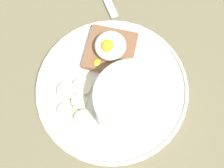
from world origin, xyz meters
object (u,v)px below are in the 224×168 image
at_px(oatmeal_bowl, 132,101).
at_px(banana_slice_back, 66,91).
at_px(banana_slice_right, 79,101).
at_px(toast_slice, 111,51).
at_px(banana_slice_left, 66,111).
at_px(banana_slice_inner, 84,119).
at_px(poached_egg, 110,46).
at_px(banana_slice_front, 82,87).

xyz_separation_m(oatmeal_bowl, banana_slice_back, (0.02, -0.12, -0.03)).
bearing_deg(oatmeal_bowl, banana_slice_back, -80.79).
height_order(banana_slice_back, banana_slice_right, same).
height_order(toast_slice, banana_slice_left, same).
bearing_deg(banana_slice_inner, oatmeal_bowl, 128.96).
xyz_separation_m(poached_egg, banana_slice_left, (0.14, -0.03, -0.02)).
distance_m(toast_slice, banana_slice_right, 0.12).
xyz_separation_m(poached_egg, banana_slice_right, (0.12, -0.01, -0.03)).
bearing_deg(toast_slice, oatmeal_bowl, 41.18).
bearing_deg(banana_slice_front, poached_egg, 166.48).
relative_size(banana_slice_back, banana_slice_inner, 0.87).
bearing_deg(banana_slice_left, banana_slice_back, -155.65).
xyz_separation_m(toast_slice, banana_slice_right, (0.12, -0.02, -0.00)).
bearing_deg(poached_egg, banana_slice_right, -7.34).
bearing_deg(banana_slice_inner, banana_slice_left, -93.24).
distance_m(oatmeal_bowl, banana_slice_inner, 0.09).
bearing_deg(poached_egg, banana_slice_front, -13.52).
distance_m(banana_slice_front, banana_slice_inner, 0.06).
bearing_deg(oatmeal_bowl, banana_slice_inner, -51.04).
height_order(toast_slice, banana_slice_back, toast_slice).
bearing_deg(banana_slice_back, toast_slice, 157.06).
xyz_separation_m(poached_egg, banana_slice_inner, (0.14, 0.01, -0.03)).
bearing_deg(banana_slice_back, banana_slice_left, 24.35).
xyz_separation_m(banana_slice_left, banana_slice_back, (-0.03, -0.02, -0.00)).
bearing_deg(poached_egg, toast_slice, 160.75).
relative_size(oatmeal_bowl, banana_slice_right, 3.94).
height_order(oatmeal_bowl, toast_slice, oatmeal_bowl).
bearing_deg(banana_slice_front, banana_slice_back, -51.99).
bearing_deg(oatmeal_bowl, toast_slice, -138.82).
relative_size(banana_slice_right, banana_slice_inner, 0.73).
distance_m(poached_egg, banana_slice_right, 0.12).
height_order(banana_slice_front, banana_slice_inner, same).
distance_m(oatmeal_bowl, banana_slice_back, 0.13).
relative_size(banana_slice_left, banana_slice_back, 0.99).
height_order(oatmeal_bowl, banana_slice_right, oatmeal_bowl).
xyz_separation_m(oatmeal_bowl, poached_egg, (-0.09, -0.08, -0.00)).
height_order(banana_slice_right, banana_slice_inner, banana_slice_right).
xyz_separation_m(oatmeal_bowl, banana_slice_right, (0.03, -0.09, -0.03)).
bearing_deg(banana_slice_front, banana_slice_inner, 27.13).
bearing_deg(poached_egg, banana_slice_inner, 2.95).
xyz_separation_m(toast_slice, banana_slice_front, (0.09, -0.02, -0.00)).
distance_m(toast_slice, poached_egg, 0.02).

